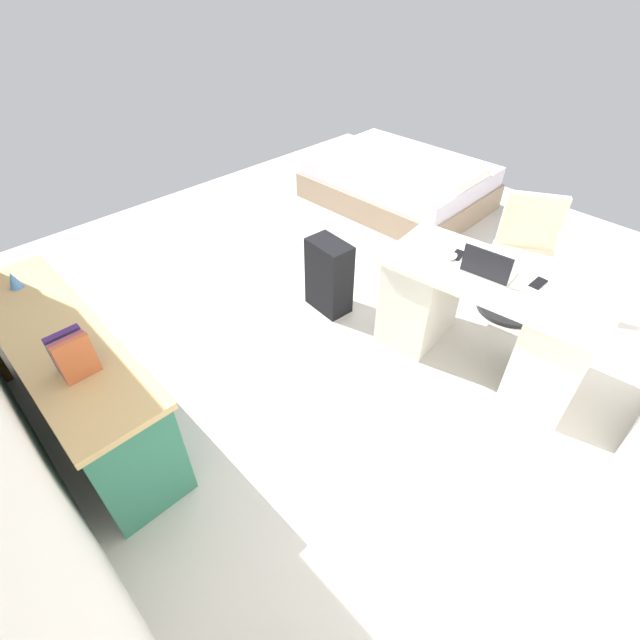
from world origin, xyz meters
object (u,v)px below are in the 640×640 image
object	(u,v)px
desk	(484,318)
bed	(399,183)
computer_mouse	(452,256)
cell_phone_near_laptop	(538,283)
figurine_small	(13,280)
laptop	(488,268)
suitcase_black	(329,276)
office_chair	(521,263)
credenza	(77,379)
cell_phone_by_mouse	(458,255)

from	to	relation	value
desk	bed	distance (m)	2.58
computer_mouse	bed	bearing A→B (deg)	-51.80
cell_phone_near_laptop	figurine_small	world-z (taller)	figurine_small
laptop	computer_mouse	distance (m)	0.27
laptop	cell_phone_near_laptop	distance (m)	0.32
cell_phone_near_laptop	figurine_small	distance (m)	3.26
desk	suitcase_black	size ratio (longest dim) A/B	2.44
bed	computer_mouse	bearing A→B (deg)	135.94
cell_phone_near_laptop	office_chair	bearing A→B (deg)	-61.71
desk	figurine_small	bearing A→B (deg)	48.57
credenza	cell_phone_by_mouse	xyz separation A→B (m)	(-1.10, -2.28, 0.38)
cell_phone_near_laptop	cell_phone_by_mouse	distance (m)	0.54
computer_mouse	cell_phone_near_laptop	size ratio (longest dim) A/B	0.74
computer_mouse	cell_phone_near_laptop	bearing A→B (deg)	-173.01
laptop	figurine_small	world-z (taller)	laptop
desk	credenza	bearing A→B (deg)	58.20
desk	bed	world-z (taller)	desk
cell_phone_by_mouse	cell_phone_near_laptop	bearing A→B (deg)	177.26
bed	cell_phone_by_mouse	bearing A→B (deg)	137.08
laptop	cell_phone_by_mouse	bearing A→B (deg)	-13.86
suitcase_black	laptop	distance (m)	1.27
credenza	laptop	bearing A→B (deg)	-121.38
credenza	computer_mouse	bearing A→B (deg)	-116.11
cell_phone_by_mouse	figurine_small	bearing A→B (deg)	41.64
bed	laptop	xyz separation A→B (m)	(-1.96, 1.65, 0.56)
bed	cell_phone_near_laptop	size ratio (longest dim) A/B	14.32
bed	cell_phone_near_laptop	bearing A→B (deg)	146.15
office_chair	suitcase_black	size ratio (longest dim) A/B	1.51
credenza	bed	world-z (taller)	credenza
cell_phone_near_laptop	cell_phone_by_mouse	xyz separation A→B (m)	(0.53, 0.08, 0.00)
credenza	desk	bearing A→B (deg)	-121.80
office_chair	figurine_small	world-z (taller)	office_chair
office_chair	cell_phone_by_mouse	xyz separation A→B (m)	(0.17, 0.76, 0.34)
cell_phone_by_mouse	bed	bearing A→B (deg)	-54.71
credenza	computer_mouse	xyz separation A→B (m)	(-1.09, -2.23, 0.39)
desk	computer_mouse	distance (m)	0.49
credenza	cell_phone_near_laptop	bearing A→B (deg)	-124.57
laptop	computer_mouse	bearing A→B (deg)	-1.28
desk	figurine_small	xyz separation A→B (m)	(2.00, 2.27, 0.41)
credenza	computer_mouse	size ratio (longest dim) A/B	18.00
bed	laptop	size ratio (longest dim) A/B	5.78
office_chair	figurine_small	size ratio (longest dim) A/B	8.55
suitcase_black	computer_mouse	size ratio (longest dim) A/B	6.21
laptop	credenza	bearing A→B (deg)	58.62
computer_mouse	figurine_small	xyz separation A→B (m)	(1.69, 2.23, 0.04)
desk	laptop	size ratio (longest dim) A/B	4.50
cell_phone_by_mouse	suitcase_black	bearing A→B (deg)	10.46
computer_mouse	desk	bearing A→B (deg)	179.88
desk	office_chair	xyz separation A→B (m)	(0.14, -0.78, 0.03)
office_chair	cell_phone_by_mouse	bearing A→B (deg)	77.64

